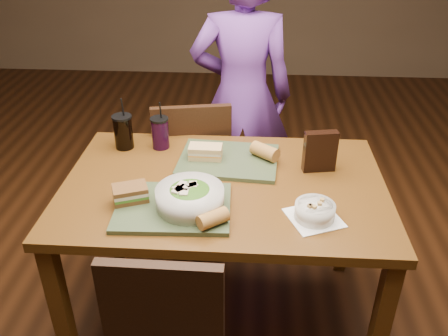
{
  "coord_description": "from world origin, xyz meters",
  "views": [
    {
      "loc": [
        0.11,
        -1.62,
        1.77
      ],
      "look_at": [
        0.0,
        0.0,
        0.82
      ],
      "focal_mm": 38.0,
      "sensor_mm": 36.0,
      "label": 1
    }
  ],
  "objects_px": {
    "sandwich_near": "(130,193)",
    "cup_cola": "(123,132)",
    "dining_table": "(224,201)",
    "soup_bowl": "(315,211)",
    "salad_bowl": "(190,196)",
    "chip_bag": "(320,151)",
    "tray_near": "(173,207)",
    "diner": "(242,97)",
    "tray_far": "(228,160)",
    "sandwich_far": "(206,152)",
    "baguette_near": "(213,218)",
    "baguette_far": "(265,152)",
    "cup_berry": "(160,133)",
    "chair_far": "(196,169)"
  },
  "relations": [
    {
      "from": "diner",
      "to": "cup_cola",
      "type": "height_order",
      "value": "diner"
    },
    {
      "from": "diner",
      "to": "chip_bag",
      "type": "bearing_deg",
      "value": 113.16
    },
    {
      "from": "sandwich_far",
      "to": "dining_table",
      "type": "bearing_deg",
      "value": -62.23
    },
    {
      "from": "dining_table",
      "to": "soup_bowl",
      "type": "xyz_separation_m",
      "value": [
        0.34,
        -0.22,
        0.12
      ]
    },
    {
      "from": "tray_near",
      "to": "sandwich_near",
      "type": "distance_m",
      "value": 0.17
    },
    {
      "from": "sandwich_far",
      "to": "baguette_near",
      "type": "xyz_separation_m",
      "value": [
        0.07,
        -0.48,
        -0.0
      ]
    },
    {
      "from": "diner",
      "to": "baguette_far",
      "type": "relative_size",
      "value": 12.71
    },
    {
      "from": "diner",
      "to": "cup_berry",
      "type": "height_order",
      "value": "diner"
    },
    {
      "from": "sandwich_near",
      "to": "sandwich_far",
      "type": "xyz_separation_m",
      "value": [
        0.25,
        0.34,
        -0.0
      ]
    },
    {
      "from": "baguette_near",
      "to": "tray_far",
      "type": "bearing_deg",
      "value": 86.86
    },
    {
      "from": "dining_table",
      "to": "tray_far",
      "type": "xyz_separation_m",
      "value": [
        0.01,
        0.17,
        0.1
      ]
    },
    {
      "from": "dining_table",
      "to": "chip_bag",
      "type": "xyz_separation_m",
      "value": [
        0.39,
        0.13,
        0.18
      ]
    },
    {
      "from": "sandwich_far",
      "to": "cup_berry",
      "type": "distance_m",
      "value": 0.25
    },
    {
      "from": "tray_far",
      "to": "sandwich_near",
      "type": "bearing_deg",
      "value": -135.12
    },
    {
      "from": "dining_table",
      "to": "chair_far",
      "type": "xyz_separation_m",
      "value": [
        -0.19,
        0.54,
        -0.16
      ]
    },
    {
      "from": "dining_table",
      "to": "salad_bowl",
      "type": "height_order",
      "value": "salad_bowl"
    },
    {
      "from": "sandwich_near",
      "to": "sandwich_far",
      "type": "height_order",
      "value": "sandwich_near"
    },
    {
      "from": "diner",
      "to": "tray_far",
      "type": "bearing_deg",
      "value": 84.94
    },
    {
      "from": "diner",
      "to": "chip_bag",
      "type": "height_order",
      "value": "diner"
    },
    {
      "from": "baguette_far",
      "to": "tray_far",
      "type": "bearing_deg",
      "value": -175.14
    },
    {
      "from": "tray_far",
      "to": "salad_bowl",
      "type": "distance_m",
      "value": 0.39
    },
    {
      "from": "tray_far",
      "to": "cup_cola",
      "type": "relative_size",
      "value": 1.73
    },
    {
      "from": "soup_bowl",
      "to": "baguette_far",
      "type": "xyz_separation_m",
      "value": [
        -0.17,
        0.41,
        0.02
      ]
    },
    {
      "from": "tray_far",
      "to": "tray_near",
      "type": "bearing_deg",
      "value": -116.34
    },
    {
      "from": "cup_berry",
      "to": "dining_table",
      "type": "bearing_deg",
      "value": -43.23
    },
    {
      "from": "dining_table",
      "to": "sandwich_near",
      "type": "distance_m",
      "value": 0.4
    },
    {
      "from": "chair_far",
      "to": "baguette_far",
      "type": "bearing_deg",
      "value": -44.75
    },
    {
      "from": "tray_near",
      "to": "soup_bowl",
      "type": "height_order",
      "value": "soup_bowl"
    },
    {
      "from": "salad_bowl",
      "to": "chip_bag",
      "type": "bearing_deg",
      "value": 32.88
    },
    {
      "from": "sandwich_near",
      "to": "cup_cola",
      "type": "relative_size",
      "value": 0.61
    },
    {
      "from": "baguette_far",
      "to": "chair_far",
      "type": "bearing_deg",
      "value": 135.25
    },
    {
      "from": "baguette_near",
      "to": "baguette_far",
      "type": "bearing_deg",
      "value": 69.62
    },
    {
      "from": "tray_far",
      "to": "sandwich_near",
      "type": "relative_size",
      "value": 2.84
    },
    {
      "from": "sandwich_far",
      "to": "cup_cola",
      "type": "relative_size",
      "value": 0.59
    },
    {
      "from": "chair_far",
      "to": "chip_bag",
      "type": "height_order",
      "value": "chip_bag"
    },
    {
      "from": "tray_near",
      "to": "sandwich_far",
      "type": "height_order",
      "value": "sandwich_far"
    },
    {
      "from": "tray_near",
      "to": "sandwich_far",
      "type": "bearing_deg",
      "value": 77.21
    },
    {
      "from": "chair_far",
      "to": "tray_near",
      "type": "relative_size",
      "value": 2.12
    },
    {
      "from": "chip_bag",
      "to": "baguette_near",
      "type": "bearing_deg",
      "value": -143.41
    },
    {
      "from": "diner",
      "to": "tray_far",
      "type": "height_order",
      "value": "diner"
    },
    {
      "from": "baguette_far",
      "to": "dining_table",
      "type": "bearing_deg",
      "value": -131.11
    },
    {
      "from": "baguette_near",
      "to": "cup_cola",
      "type": "relative_size",
      "value": 0.45
    },
    {
      "from": "sandwich_far",
      "to": "salad_bowl",
      "type": "bearing_deg",
      "value": -93.13
    },
    {
      "from": "sandwich_far",
      "to": "tray_near",
      "type": "bearing_deg",
      "value": -102.79
    },
    {
      "from": "salad_bowl",
      "to": "sandwich_near",
      "type": "height_order",
      "value": "salad_bowl"
    },
    {
      "from": "salad_bowl",
      "to": "sandwich_near",
      "type": "relative_size",
      "value": 1.69
    },
    {
      "from": "sandwich_near",
      "to": "diner",
      "type": "bearing_deg",
      "value": 69.71
    },
    {
      "from": "dining_table",
      "to": "sandwich_near",
      "type": "xyz_separation_m",
      "value": [
        -0.34,
        -0.17,
        0.14
      ]
    },
    {
      "from": "chair_far",
      "to": "sandwich_far",
      "type": "bearing_deg",
      "value": -75.33
    },
    {
      "from": "sandwich_near",
      "to": "cup_berry",
      "type": "bearing_deg",
      "value": 86.32
    }
  ]
}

